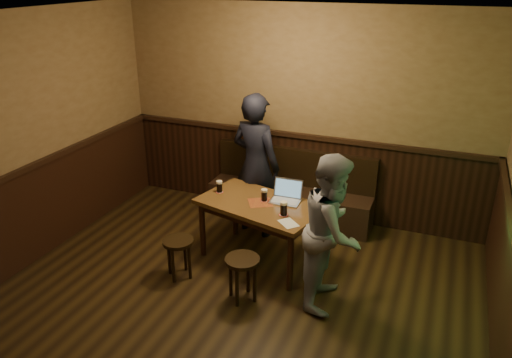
{
  "coord_description": "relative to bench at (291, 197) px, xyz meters",
  "views": [
    {
      "loc": [
        1.83,
        -3.11,
        3.18
      ],
      "look_at": [
        -0.04,
        1.51,
        1.07
      ],
      "focal_mm": 35.0,
      "sensor_mm": 36.0,
      "label": 1
    }
  ],
  "objects": [
    {
      "name": "pint_mid",
      "position": [
        0.02,
        -1.07,
        0.5
      ],
      "size": [
        0.09,
        0.09,
        0.15
      ],
      "color": "#AA1415",
      "rests_on": "pub_table"
    },
    {
      "name": "pub_table",
      "position": [
        -0.0,
        -1.14,
        0.33
      ],
      "size": [
        1.52,
        1.09,
        0.74
      ],
      "rotation": [
        0.0,
        0.0,
        -0.24
      ],
      "color": "#563918",
      "rests_on": "ground"
    },
    {
      "name": "person_suit",
      "position": [
        -0.31,
        -0.51,
        0.61
      ],
      "size": [
        0.75,
        0.59,
        1.83
      ],
      "primitive_type": "imported",
      "rotation": [
        0.0,
        0.0,
        2.9
      ],
      "color": "black",
      "rests_on": "ground"
    },
    {
      "name": "bench",
      "position": [
        0.0,
        0.0,
        0.0
      ],
      "size": [
        2.2,
        0.5,
        0.95
      ],
      "color": "black",
      "rests_on": "ground"
    },
    {
      "name": "pint_left",
      "position": [
        -0.55,
        -1.05,
        0.5
      ],
      "size": [
        0.09,
        0.09,
        0.14
      ],
      "color": "#AA1415",
      "rests_on": "pub_table"
    },
    {
      "name": "menu",
      "position": [
        0.45,
        -1.49,
        0.43
      ],
      "size": [
        0.26,
        0.26,
        0.0
      ],
      "primitive_type": "cube",
      "rotation": [
        0.0,
        0.0,
        -0.73
      ],
      "color": "silver",
      "rests_on": "pub_table"
    },
    {
      "name": "stool_left",
      "position": [
        -0.7,
        -1.8,
        0.06
      ],
      "size": [
        0.34,
        0.34,
        0.46
      ],
      "rotation": [
        0.0,
        0.0,
        -0.01
      ],
      "color": "black",
      "rests_on": "ground"
    },
    {
      "name": "laptop",
      "position": [
        0.25,
        -0.97,
        0.49
      ],
      "size": [
        0.34,
        0.27,
        0.24
      ],
      "rotation": [
        0.0,
        0.0,
        0.03
      ],
      "color": "silver",
      "rests_on": "pub_table"
    },
    {
      "name": "stool_right",
      "position": [
        0.12,
        -1.92,
        0.08
      ],
      "size": [
        0.36,
        0.36,
        0.48
      ],
      "rotation": [
        0.0,
        0.0,
        -0.02
      ],
      "color": "black",
      "rests_on": "ground"
    },
    {
      "name": "room",
      "position": [
        0.03,
        -2.53,
        0.89
      ],
      "size": [
        5.04,
        6.04,
        2.84
      ],
      "color": "black",
      "rests_on": "ground"
    },
    {
      "name": "person_grey",
      "position": [
        0.94,
        -1.58,
        0.49
      ],
      "size": [
        0.63,
        0.79,
        1.59
      ],
      "primitive_type": "imported",
      "rotation": [
        0.0,
        0.0,
        1.6
      ],
      "color": "#94949A",
      "rests_on": "ground"
    },
    {
      "name": "pint_right",
      "position": [
        0.34,
        -1.33,
        0.51
      ],
      "size": [
        0.1,
        0.1,
        0.16
      ],
      "color": "#AA1415",
      "rests_on": "pub_table"
    }
  ]
}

